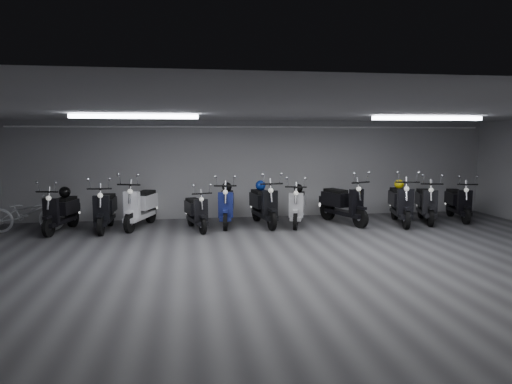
{
  "coord_description": "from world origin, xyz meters",
  "views": [
    {
      "loc": [
        -2.04,
        -7.99,
        2.38
      ],
      "look_at": [
        -0.43,
        2.5,
        1.05
      ],
      "focal_mm": 31.75,
      "sensor_mm": 36.0,
      "label": 1
    }
  ],
  "objects": [
    {
      "name": "floor",
      "position": [
        0.0,
        0.0,
        -0.01
      ],
      "size": [
        14.0,
        10.0,
        0.01
      ],
      "primitive_type": "cube",
      "color": "#3C3C3F",
      "rests_on": "ground"
    },
    {
      "name": "ceiling",
      "position": [
        0.0,
        0.0,
        2.8
      ],
      "size": [
        14.0,
        10.0,
        0.01
      ],
      "primitive_type": "cube",
      "color": "gray",
      "rests_on": "ground"
    },
    {
      "name": "back_wall",
      "position": [
        0.0,
        5.0,
        1.4
      ],
      "size": [
        14.0,
        0.01,
        2.8
      ],
      "primitive_type": "cube",
      "color": "gray",
      "rests_on": "ground"
    },
    {
      "name": "front_wall",
      "position": [
        0.0,
        -5.0,
        1.4
      ],
      "size": [
        14.0,
        0.01,
        2.8
      ],
      "primitive_type": "cube",
      "color": "gray",
      "rests_on": "ground"
    },
    {
      "name": "fluor_strip_left",
      "position": [
        -3.0,
        1.0,
        2.74
      ],
      "size": [
        2.4,
        0.18,
        0.08
      ],
      "primitive_type": "cube",
      "color": "white",
      "rests_on": "ceiling"
    },
    {
      "name": "fluor_strip_right",
      "position": [
        3.0,
        1.0,
        2.74
      ],
      "size": [
        2.4,
        0.18,
        0.08
      ],
      "primitive_type": "cube",
      "color": "white",
      "rests_on": "ceiling"
    },
    {
      "name": "conduit",
      "position": [
        0.0,
        4.92,
        2.62
      ],
      "size": [
        13.6,
        0.05,
        0.05
      ],
      "primitive_type": "cylinder",
      "rotation": [
        0.0,
        1.57,
        0.0
      ],
      "color": "white",
      "rests_on": "back_wall"
    },
    {
      "name": "scooter_0",
      "position": [
        -5.14,
        3.65,
        0.67
      ],
      "size": [
        0.99,
        1.88,
        1.33
      ],
      "primitive_type": null,
      "rotation": [
        0.0,
        0.0,
        -0.23
      ],
      "color": "black",
      "rests_on": "floor"
    },
    {
      "name": "scooter_1",
      "position": [
        -4.07,
        3.62,
        0.7
      ],
      "size": [
        0.66,
        1.9,
        1.41
      ],
      "primitive_type": null,
      "rotation": [
        0.0,
        0.0,
        -0.02
      ],
      "color": "black",
      "rests_on": "floor"
    },
    {
      "name": "scooter_2",
      "position": [
        -3.25,
        3.89,
        0.74
      ],
      "size": [
        1.25,
        2.09,
        1.48
      ],
      "primitive_type": null,
      "rotation": [
        0.0,
        0.0,
        -0.32
      ],
      "color": "white",
      "rests_on": "floor"
    },
    {
      "name": "scooter_3",
      "position": [
        -1.82,
        3.36,
        0.62
      ],
      "size": [
        0.95,
        1.74,
        1.23
      ],
      "primitive_type": null,
      "rotation": [
        0.0,
        0.0,
        0.25
      ],
      "color": "black",
      "rests_on": "floor"
    },
    {
      "name": "scooter_4",
      "position": [
        -1.02,
        3.79,
        0.7
      ],
      "size": [
        0.88,
        1.96,
        1.41
      ],
      "primitive_type": null,
      "rotation": [
        0.0,
        0.0,
        -0.14
      ],
      "color": "navy",
      "rests_on": "floor"
    },
    {
      "name": "scooter_5",
      "position": [
        -0.04,
        3.67,
        0.73
      ],
      "size": [
        0.94,
        2.04,
        1.46
      ],
      "primitive_type": null,
      "rotation": [
        0.0,
        0.0,
        0.15
      ],
      "color": "black",
      "rests_on": "floor"
    },
    {
      "name": "scooter_6",
      "position": [
        0.84,
        3.56,
        0.68
      ],
      "size": [
        1.15,
        1.92,
        1.36
      ],
      "primitive_type": null,
      "rotation": [
        0.0,
        0.0,
        -0.32
      ],
      "color": "silver",
      "rests_on": "floor"
    },
    {
      "name": "scooter_7",
      "position": [
        2.12,
        3.58,
        0.73
      ],
      "size": [
        1.34,
        2.08,
        1.47
      ],
      "primitive_type": null,
      "rotation": [
        0.0,
        0.0,
        0.38
      ],
      "color": "black",
      "rests_on": "floor"
    },
    {
      "name": "scooter_8",
      "position": [
        3.63,
        3.3,
        0.75
      ],
      "size": [
        1.13,
        2.11,
        1.5
      ],
      "primitive_type": null,
      "rotation": [
        0.0,
        0.0,
        -0.24
      ],
      "color": "black",
      "rests_on": "floor"
    },
    {
      "name": "scooter_9",
      "position": [
        4.44,
        3.44,
        0.7
      ],
      "size": [
        1.17,
        1.98,
        1.4
      ],
      "primitive_type": null,
      "rotation": [
        0.0,
        0.0,
        -0.31
      ],
      "color": "black",
      "rests_on": "floor"
    },
    {
      "name": "bicycle",
      "position": [
        -6.0,
        3.78,
        0.58
      ],
      "size": [
        1.81,
        0.73,
        1.15
      ],
      "primitive_type": "imported",
      "rotation": [
        0.0,
        0.0,
        1.63
      ],
      "color": "silver",
      "rests_on": "floor"
    },
    {
      "name": "scooter_10",
      "position": [
        5.51,
        3.59,
        0.67
      ],
      "size": [
        0.99,
        1.89,
        1.34
      ],
      "primitive_type": null,
      "rotation": [
        0.0,
        0.0,
        -0.23
      ],
      "color": "black",
      "rests_on": "floor"
    },
    {
      "name": "helmet_0",
      "position": [
        3.7,
        3.57,
        1.06
      ],
      "size": [
        0.26,
        0.26,
        0.26
      ],
      "primitive_type": "sphere",
      "color": "#DCC30C",
      "rests_on": "scooter_8"
    },
    {
      "name": "helmet_1",
      "position": [
        0.92,
        3.8,
        0.96
      ],
      "size": [
        0.24,
        0.24,
        0.24
      ],
      "primitive_type": "sphere",
      "color": "black",
      "rests_on": "scooter_6"
    },
    {
      "name": "helmet_2",
      "position": [
        -5.09,
        3.89,
        0.96
      ],
      "size": [
        0.28,
        0.28,
        0.28
      ],
      "primitive_type": "sphere",
      "color": "black",
      "rests_on": "scooter_0"
    },
    {
      "name": "helmet_3",
      "position": [
        -0.08,
        3.94,
        1.04
      ],
      "size": [
        0.27,
        0.27,
        0.27
      ],
      "primitive_type": "sphere",
      "color": "navy",
      "rests_on": "scooter_5"
    },
    {
      "name": "helmet_4",
      "position": [
        -0.98,
        4.05,
        1.0
      ],
      "size": [
        0.26,
        0.26,
        0.26
      ],
      "primitive_type": "sphere",
      "color": "black",
      "rests_on": "scooter_4"
    }
  ]
}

